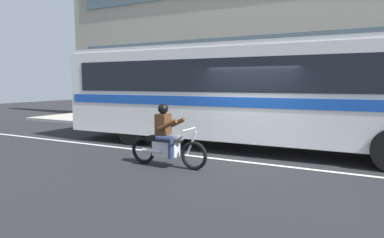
% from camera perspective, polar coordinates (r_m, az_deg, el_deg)
% --- Properties ---
extents(ground_plane, '(60.00, 60.00, 0.00)m').
position_cam_1_polar(ground_plane, '(9.56, 9.81, -6.41)').
color(ground_plane, black).
extents(sidewalk_curb, '(28.00, 3.80, 0.15)m').
position_cam_1_polar(sidewalk_curb, '(14.41, 16.15, -2.04)').
color(sidewalk_curb, '#A39E93').
rests_on(sidewalk_curb, ground_plane).
extents(lane_center_stripe, '(26.60, 0.14, 0.01)m').
position_cam_1_polar(lane_center_stripe, '(9.01, 8.61, -7.15)').
color(lane_center_stripe, silver).
rests_on(lane_center_stripe, ground_plane).
extents(office_building_facade, '(28.00, 0.89, 10.35)m').
position_cam_1_polar(office_building_facade, '(16.81, 18.36, 16.51)').
color(office_building_facade, gray).
rests_on(office_building_facade, ground_plane).
extents(transit_bus, '(13.03, 2.91, 3.22)m').
position_cam_1_polar(transit_bus, '(10.52, 11.38, 5.04)').
color(transit_bus, white).
rests_on(transit_bus, ground_plane).
extents(motorcycle_with_rider, '(2.14, 0.64, 1.56)m').
position_cam_1_polar(motorcycle_with_rider, '(8.31, -4.26, -3.63)').
color(motorcycle_with_rider, black).
rests_on(motorcycle_with_rider, ground_plane).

